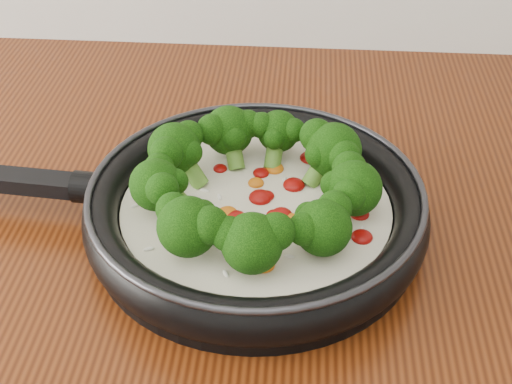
{
  "coord_description": "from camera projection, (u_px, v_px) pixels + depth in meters",
  "views": [
    {
      "loc": [
        0.15,
        0.53,
        1.35
      ],
      "look_at": [
        0.1,
        1.07,
        0.95
      ],
      "focal_mm": 49.62,
      "sensor_mm": 36.0,
      "label": 1
    }
  ],
  "objects": [
    {
      "name": "skillet",
      "position": [
        253.0,
        204.0,
        0.68
      ],
      "size": [
        0.53,
        0.36,
        0.09
      ],
      "color": "black",
      "rests_on": "counter"
    }
  ]
}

